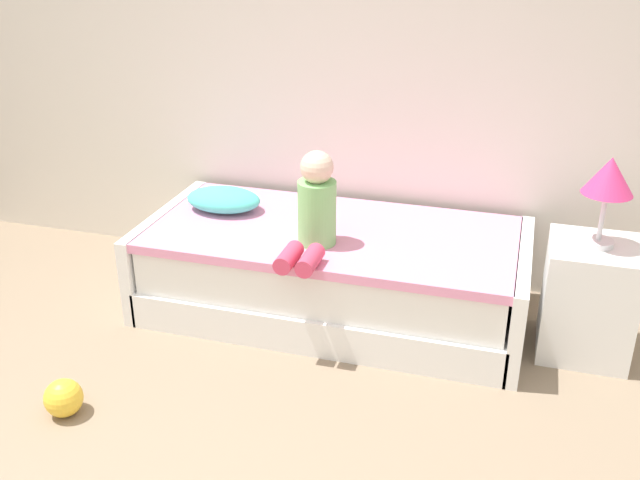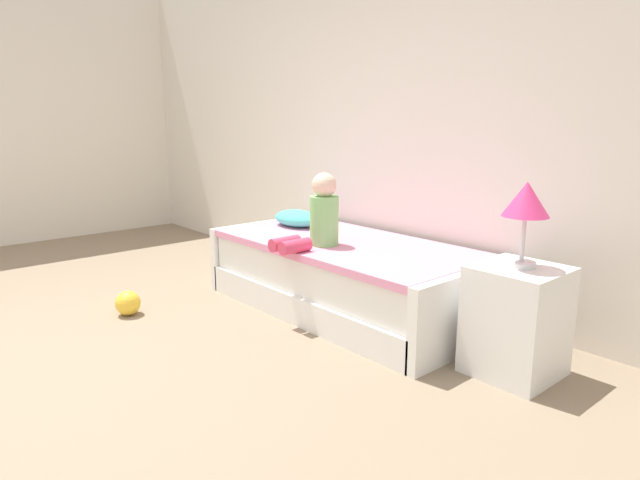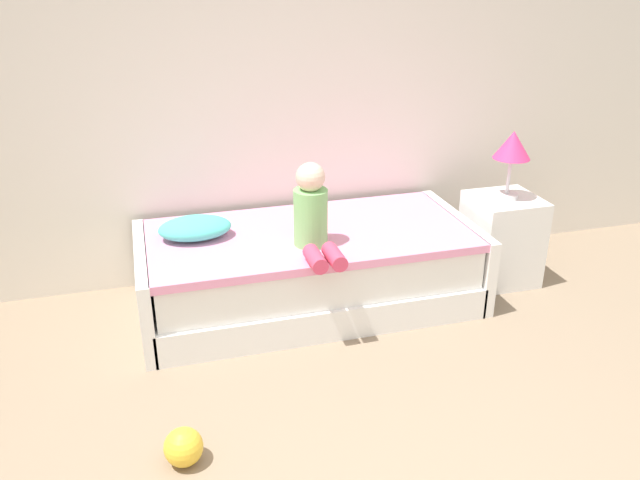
{
  "view_description": "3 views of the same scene",
  "coord_description": "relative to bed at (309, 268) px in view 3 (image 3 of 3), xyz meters",
  "views": [
    {
      "loc": [
        1.29,
        -1.48,
        2.1
      ],
      "look_at": [
        0.33,
        1.75,
        0.55
      ],
      "focal_mm": 40.53,
      "sensor_mm": 36.0,
      "label": 1
    },
    {
      "loc": [
        3.09,
        -0.65,
        1.37
      ],
      "look_at": [
        0.33,
        1.75,
        0.55
      ],
      "focal_mm": 30.89,
      "sensor_mm": 36.0,
      "label": 2
    },
    {
      "loc": [
        -0.61,
        -1.57,
        2.07
      ],
      "look_at": [
        0.33,
        1.75,
        0.55
      ],
      "focal_mm": 36.31,
      "sensor_mm": 36.0,
      "label": 3
    }
  ],
  "objects": [
    {
      "name": "nightstand",
      "position": [
        1.35,
        -0.03,
        0.05
      ],
      "size": [
        0.44,
        0.44,
        0.6
      ],
      "primitive_type": "cube",
      "color": "white",
      "rests_on": "ground"
    },
    {
      "name": "wall_rear",
      "position": [
        -0.33,
        0.6,
        1.2
      ],
      "size": [
        7.2,
        0.1,
        2.9
      ],
      "primitive_type": "cube",
      "color": "silver",
      "rests_on": "ground"
    },
    {
      "name": "toy_ball",
      "position": [
        -0.91,
        -1.25,
        -0.16
      ],
      "size": [
        0.18,
        0.18,
        0.18
      ],
      "primitive_type": "sphere",
      "color": "yellow",
      "rests_on": "ground"
    },
    {
      "name": "child_figure",
      "position": [
        -0.04,
        -0.23,
        0.46
      ],
      "size": [
        0.2,
        0.51,
        0.5
      ],
      "color": "#7FC672",
      "rests_on": "bed"
    },
    {
      "name": "table_lamp",
      "position": [
        1.35,
        -0.03,
        0.69
      ],
      "size": [
        0.24,
        0.24,
        0.45
      ],
      "color": "silver",
      "rests_on": "nightstand"
    },
    {
      "name": "pillow",
      "position": [
        -0.69,
        0.1,
        0.32
      ],
      "size": [
        0.44,
        0.3,
        0.13
      ],
      "primitive_type": "ellipsoid",
      "color": "#4CCCBC",
      "rests_on": "bed"
    },
    {
      "name": "bed",
      "position": [
        0.0,
        0.0,
        0.0
      ],
      "size": [
        2.11,
        1.0,
        0.5
      ],
      "color": "white",
      "rests_on": "ground"
    }
  ]
}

